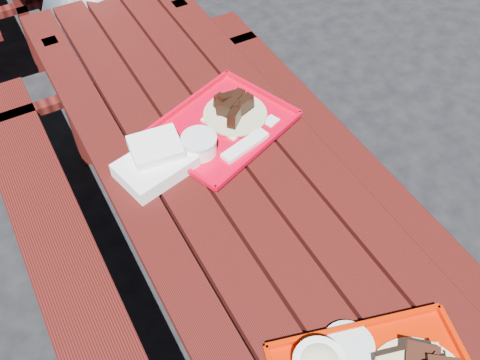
% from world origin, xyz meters
% --- Properties ---
extents(ground, '(60.00, 60.00, 0.00)m').
position_xyz_m(ground, '(0.00, 0.00, 0.00)').
color(ground, black).
rests_on(ground, ground).
extents(picnic_table_near, '(1.41, 2.40, 0.75)m').
position_xyz_m(picnic_table_near, '(-0.00, 0.00, 0.56)').
color(picnic_table_near, '#46110D').
rests_on(picnic_table_near, ground).
extents(far_tray, '(0.57, 0.51, 0.08)m').
position_xyz_m(far_tray, '(0.08, 0.13, 0.77)').
color(far_tray, red).
rests_on(far_tray, picnic_table_near).
extents(white_cloth, '(0.27, 0.22, 0.10)m').
position_xyz_m(white_cloth, '(-0.19, 0.08, 0.79)').
color(white_cloth, white).
rests_on(white_cloth, picnic_table_near).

